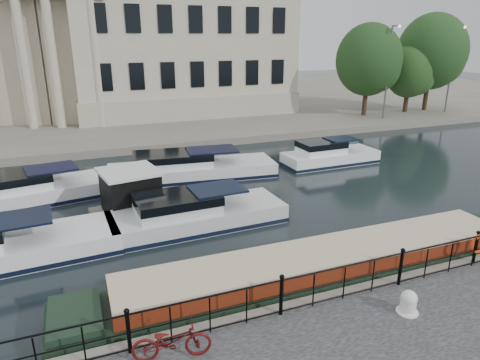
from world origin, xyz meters
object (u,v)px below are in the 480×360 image
object	(u,v)px
life_ring_post	(479,244)
mooring_bollard	(408,302)
narrowboat	(324,272)
bicycle	(172,341)
harbour_hut	(131,195)

from	to	relation	value
life_ring_post	mooring_bollard	bearing A→B (deg)	-162.17
life_ring_post	narrowboat	size ratio (longest dim) A/B	0.07
bicycle	mooring_bollard	size ratio (longest dim) A/B	2.75
life_ring_post	harbour_hut	size ratio (longest dim) A/B	0.30
narrowboat	life_ring_post	bearing A→B (deg)	-17.89
life_ring_post	narrowboat	world-z (taller)	life_ring_post
harbour_hut	bicycle	bearing A→B (deg)	-102.43
mooring_bollard	life_ring_post	bearing A→B (deg)	17.83
mooring_bollard	harbour_hut	bearing A→B (deg)	118.03
mooring_bollard	narrowboat	distance (m)	3.03
bicycle	narrowboat	world-z (taller)	bicycle
bicycle	harbour_hut	world-z (taller)	harbour_hut
narrowboat	harbour_hut	bearing A→B (deg)	122.47
mooring_bollard	harbour_hut	size ratio (longest dim) A/B	0.18
life_ring_post	harbour_hut	world-z (taller)	harbour_hut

